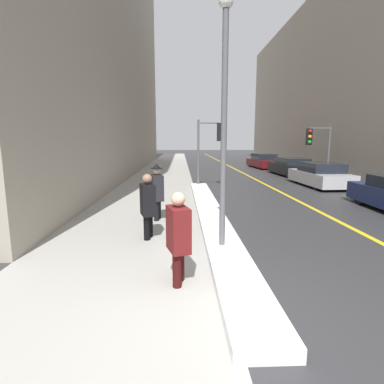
{
  "coord_description": "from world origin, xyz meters",
  "views": [
    {
      "loc": [
        -0.69,
        -3.68,
        2.35
      ],
      "look_at": [
        -0.4,
        4.0,
        1.05
      ],
      "focal_mm": 28.0,
      "sensor_mm": 36.0,
      "label": 1
    }
  ],
  "objects_px": {
    "pedestrian_nearside": "(148,203)",
    "pedestrian_in_fedora": "(157,190)",
    "parked_car_black": "(291,167)",
    "lamp_post": "(224,107)",
    "traffic_light_far": "(316,142)",
    "pedestrian_trailing": "(178,234)",
    "parked_car_silver": "(320,175)",
    "parked_car_maroon": "(263,161)",
    "traffic_light_near": "(212,139)"
  },
  "relations": [
    {
      "from": "pedestrian_nearside",
      "to": "pedestrian_in_fedora",
      "type": "height_order",
      "value": "pedestrian_in_fedora"
    },
    {
      "from": "pedestrian_in_fedora",
      "to": "parked_car_black",
      "type": "height_order",
      "value": "pedestrian_in_fedora"
    },
    {
      "from": "parked_car_black",
      "to": "lamp_post",
      "type": "bearing_deg",
      "value": 152.79
    },
    {
      "from": "traffic_light_far",
      "to": "pedestrian_trailing",
      "type": "distance_m",
      "value": 13.92
    },
    {
      "from": "lamp_post",
      "to": "traffic_light_far",
      "type": "xyz_separation_m",
      "value": [
        6.56,
        10.28,
        -0.73
      ]
    },
    {
      "from": "parked_car_silver",
      "to": "lamp_post",
      "type": "bearing_deg",
      "value": 143.78
    },
    {
      "from": "pedestrian_trailing",
      "to": "pedestrian_in_fedora",
      "type": "xyz_separation_m",
      "value": [
        -0.67,
        4.16,
        0.07
      ]
    },
    {
      "from": "parked_car_silver",
      "to": "pedestrian_in_fedora",
      "type": "bearing_deg",
      "value": 127.8
    },
    {
      "from": "pedestrian_in_fedora",
      "to": "parked_car_maroon",
      "type": "height_order",
      "value": "pedestrian_in_fedora"
    },
    {
      "from": "pedestrian_nearside",
      "to": "parked_car_silver",
      "type": "height_order",
      "value": "pedestrian_nearside"
    },
    {
      "from": "parked_car_silver",
      "to": "traffic_light_near",
      "type": "bearing_deg",
      "value": 90.89
    },
    {
      "from": "traffic_light_far",
      "to": "parked_car_black",
      "type": "bearing_deg",
      "value": -87.85
    },
    {
      "from": "traffic_light_far",
      "to": "parked_car_silver",
      "type": "relative_size",
      "value": 0.76
    },
    {
      "from": "traffic_light_near",
      "to": "traffic_light_far",
      "type": "distance_m",
      "value": 5.94
    },
    {
      "from": "traffic_light_near",
      "to": "parked_car_maroon",
      "type": "xyz_separation_m",
      "value": [
        5.83,
        11.47,
        -1.87
      ]
    },
    {
      "from": "traffic_light_far",
      "to": "pedestrian_nearside",
      "type": "bearing_deg",
      "value": 53.96
    },
    {
      "from": "pedestrian_trailing",
      "to": "parked_car_silver",
      "type": "relative_size",
      "value": 0.37
    },
    {
      "from": "parked_car_maroon",
      "to": "traffic_light_near",
      "type": "bearing_deg",
      "value": 148.77
    },
    {
      "from": "lamp_post",
      "to": "pedestrian_in_fedora",
      "type": "xyz_separation_m",
      "value": [
        -1.58,
        2.79,
        -2.09
      ]
    },
    {
      "from": "lamp_post",
      "to": "traffic_light_near",
      "type": "height_order",
      "value": "lamp_post"
    },
    {
      "from": "traffic_light_far",
      "to": "pedestrian_trailing",
      "type": "height_order",
      "value": "traffic_light_far"
    },
    {
      "from": "pedestrian_trailing",
      "to": "parked_car_maroon",
      "type": "xyz_separation_m",
      "value": [
        7.47,
        22.03,
        -0.27
      ]
    },
    {
      "from": "traffic_light_far",
      "to": "parked_car_silver",
      "type": "bearing_deg",
      "value": 92.19
    },
    {
      "from": "parked_car_maroon",
      "to": "pedestrian_in_fedora",
      "type": "bearing_deg",
      "value": 151.23
    },
    {
      "from": "pedestrian_nearside",
      "to": "parked_car_maroon",
      "type": "bearing_deg",
      "value": 140.83
    },
    {
      "from": "pedestrian_trailing",
      "to": "parked_car_silver",
      "type": "bearing_deg",
      "value": 129.1
    },
    {
      "from": "pedestrian_nearside",
      "to": "pedestrian_in_fedora",
      "type": "xyz_separation_m",
      "value": [
        0.09,
        1.76,
        0.05
      ]
    },
    {
      "from": "pedestrian_in_fedora",
      "to": "parked_car_black",
      "type": "distance_m",
      "value": 14.39
    },
    {
      "from": "traffic_light_near",
      "to": "parked_car_silver",
      "type": "height_order",
      "value": "traffic_light_near"
    },
    {
      "from": "lamp_post",
      "to": "parked_car_silver",
      "type": "bearing_deg",
      "value": 55.39
    },
    {
      "from": "parked_car_silver",
      "to": "parked_car_black",
      "type": "bearing_deg",
      "value": -5.06
    },
    {
      "from": "lamp_post",
      "to": "parked_car_maroon",
      "type": "xyz_separation_m",
      "value": [
        6.56,
        20.65,
        -2.43
      ]
    },
    {
      "from": "pedestrian_in_fedora",
      "to": "parked_car_black",
      "type": "relative_size",
      "value": 0.35
    },
    {
      "from": "pedestrian_in_fedora",
      "to": "parked_car_silver",
      "type": "relative_size",
      "value": 0.4
    },
    {
      "from": "parked_car_silver",
      "to": "pedestrian_trailing",
      "type": "bearing_deg",
      "value": 143.92
    },
    {
      "from": "pedestrian_in_fedora",
      "to": "parked_car_silver",
      "type": "height_order",
      "value": "pedestrian_in_fedora"
    },
    {
      "from": "traffic_light_far",
      "to": "parked_car_silver",
      "type": "xyz_separation_m",
      "value": [
        -0.05,
        -0.85,
        -1.71
      ]
    },
    {
      "from": "lamp_post",
      "to": "pedestrian_trailing",
      "type": "height_order",
      "value": "lamp_post"
    },
    {
      "from": "traffic_light_near",
      "to": "pedestrian_trailing",
      "type": "bearing_deg",
      "value": -101.64
    },
    {
      "from": "pedestrian_trailing",
      "to": "traffic_light_far",
      "type": "bearing_deg",
      "value": 130.92
    },
    {
      "from": "lamp_post",
      "to": "parked_car_maroon",
      "type": "relative_size",
      "value": 1.09
    },
    {
      "from": "traffic_light_near",
      "to": "parked_car_maroon",
      "type": "distance_m",
      "value": 13.01
    },
    {
      "from": "pedestrian_nearside",
      "to": "pedestrian_in_fedora",
      "type": "distance_m",
      "value": 1.76
    },
    {
      "from": "parked_car_black",
      "to": "parked_car_maroon",
      "type": "relative_size",
      "value": 1.04
    },
    {
      "from": "traffic_light_far",
      "to": "pedestrian_trailing",
      "type": "relative_size",
      "value": 2.06
    },
    {
      "from": "pedestrian_in_fedora",
      "to": "parked_car_silver",
      "type": "distance_m",
      "value": 10.47
    },
    {
      "from": "traffic_light_near",
      "to": "parked_car_silver",
      "type": "distance_m",
      "value": 6.08
    },
    {
      "from": "traffic_light_near",
      "to": "pedestrian_nearside",
      "type": "height_order",
      "value": "traffic_light_near"
    },
    {
      "from": "lamp_post",
      "to": "parked_car_black",
      "type": "distance_m",
      "value": 16.19
    },
    {
      "from": "pedestrian_in_fedora",
      "to": "parked_car_maroon",
      "type": "bearing_deg",
      "value": 139.09
    }
  ]
}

